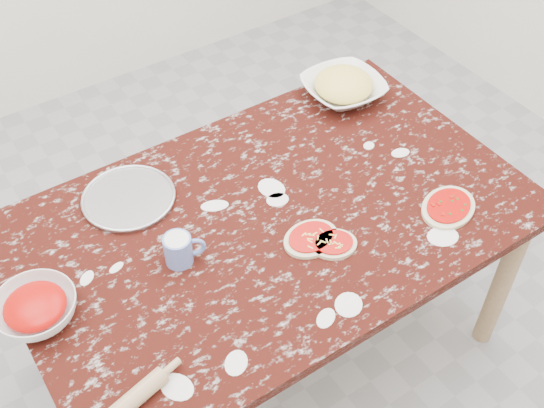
{
  "coord_description": "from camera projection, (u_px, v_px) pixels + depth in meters",
  "views": [
    {
      "loc": [
        -0.8,
        -1.2,
        2.28
      ],
      "look_at": [
        0.0,
        0.0,
        0.8
      ],
      "focal_mm": 44.49,
      "sensor_mm": 36.0,
      "label": 1
    }
  ],
  "objects": [
    {
      "name": "ground",
      "position": [
        272.0,
        346.0,
        2.64
      ],
      "size": [
        4.0,
        4.0,
        0.0
      ],
      "primitive_type": "plane",
      "color": "gray"
    },
    {
      "name": "worktable",
      "position": [
        272.0,
        233.0,
        2.16
      ],
      "size": [
        1.6,
        1.0,
        0.75
      ],
      "color": "black",
      "rests_on": "ground"
    },
    {
      "name": "pizza_tray",
      "position": [
        129.0,
        199.0,
        2.14
      ],
      "size": [
        0.37,
        0.37,
        0.01
      ],
      "primitive_type": "cylinder",
      "rotation": [
        0.0,
        0.0,
        -0.32
      ],
      "color": "#B2B2B7",
      "rests_on": "worktable"
    },
    {
      "name": "sauce_bowl",
      "position": [
        36.0,
        309.0,
        1.81
      ],
      "size": [
        0.29,
        0.29,
        0.07
      ],
      "primitive_type": "imported",
      "rotation": [
        0.0,
        0.0,
        -0.33
      ],
      "color": "white",
      "rests_on": "worktable"
    },
    {
      "name": "cheese_bowl",
      "position": [
        343.0,
        89.0,
        2.5
      ],
      "size": [
        0.31,
        0.31,
        0.07
      ],
      "primitive_type": "imported",
      "rotation": [
        0.0,
        0.0,
        -0.07
      ],
      "color": "white",
      "rests_on": "worktable"
    },
    {
      "name": "flour_mug",
      "position": [
        179.0,
        249.0,
        1.94
      ],
      "size": [
        0.12,
        0.08,
        0.1
      ],
      "color": "#6077BD",
      "rests_on": "worktable"
    },
    {
      "name": "pizza_left",
      "position": [
        311.0,
        238.0,
        2.02
      ],
      "size": [
        0.18,
        0.15,
        0.02
      ],
      "color": "beige",
      "rests_on": "worktable"
    },
    {
      "name": "pizza_mid",
      "position": [
        334.0,
        244.0,
        2.01
      ],
      "size": [
        0.17,
        0.16,
        0.02
      ],
      "color": "beige",
      "rests_on": "worktable"
    },
    {
      "name": "pizza_right",
      "position": [
        448.0,
        207.0,
        2.12
      ],
      "size": [
        0.24,
        0.21,
        0.02
      ],
      "color": "beige",
      "rests_on": "worktable"
    },
    {
      "name": "rolling_pin",
      "position": [
        126.0,
        405.0,
        1.63
      ],
      "size": [
        0.24,
        0.1,
        0.05
      ],
      "primitive_type": "cylinder",
      "rotation": [
        0.0,
        1.57,
        0.23
      ],
      "color": "tan",
      "rests_on": "worktable"
    }
  ]
}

